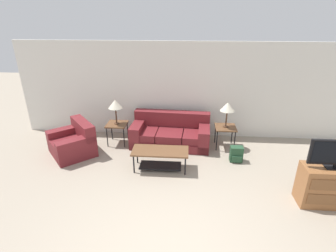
{
  "coord_description": "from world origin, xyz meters",
  "views": [
    {
      "loc": [
        0.21,
        -2.67,
        3.26
      ],
      "look_at": [
        -0.22,
        2.96,
        0.8
      ],
      "focal_mm": 28.0,
      "sensor_mm": 36.0,
      "label": 1
    }
  ],
  "objects_px": {
    "tv_console": "(330,186)",
    "backpack": "(236,154)",
    "side_table_right": "(225,129)",
    "armchair": "(74,143)",
    "coffee_table": "(160,155)",
    "table_lamp_right": "(227,107)",
    "table_lamp_left": "(115,104)",
    "side_table_left": "(117,126)",
    "couch": "(171,134)"
  },
  "relations": [
    {
      "from": "backpack",
      "to": "armchair",
      "type": "bearing_deg",
      "value": 178.62
    },
    {
      "from": "couch",
      "to": "table_lamp_left",
      "type": "relative_size",
      "value": 3.18
    },
    {
      "from": "coffee_table",
      "to": "backpack",
      "type": "bearing_deg",
      "value": 14.72
    },
    {
      "from": "table_lamp_left",
      "to": "backpack",
      "type": "relative_size",
      "value": 1.73
    },
    {
      "from": "backpack",
      "to": "side_table_right",
      "type": "bearing_deg",
      "value": 104.92
    },
    {
      "from": "couch",
      "to": "side_table_right",
      "type": "height_order",
      "value": "couch"
    },
    {
      "from": "table_lamp_left",
      "to": "tv_console",
      "type": "distance_m",
      "value": 4.97
    },
    {
      "from": "armchair",
      "to": "coffee_table",
      "type": "xyz_separation_m",
      "value": [
        2.22,
        -0.56,
        0.06
      ]
    },
    {
      "from": "armchair",
      "to": "backpack",
      "type": "relative_size",
      "value": 3.68
    },
    {
      "from": "couch",
      "to": "coffee_table",
      "type": "distance_m",
      "value": 1.26
    },
    {
      "from": "side_table_right",
      "to": "table_lamp_right",
      "type": "relative_size",
      "value": 0.87
    },
    {
      "from": "coffee_table",
      "to": "backpack",
      "type": "xyz_separation_m",
      "value": [
        1.75,
        0.46,
        -0.16
      ]
    },
    {
      "from": "tv_console",
      "to": "couch",
      "type": "bearing_deg",
      "value": 144.23
    },
    {
      "from": "table_lamp_right",
      "to": "table_lamp_left",
      "type": "bearing_deg",
      "value": 180.0
    },
    {
      "from": "side_table_left",
      "to": "table_lamp_left",
      "type": "xyz_separation_m",
      "value": [
        0.0,
        0.0,
        0.59
      ]
    },
    {
      "from": "tv_console",
      "to": "armchair",
      "type": "bearing_deg",
      "value": 164.58
    },
    {
      "from": "couch",
      "to": "tv_console",
      "type": "bearing_deg",
      "value": -35.77
    },
    {
      "from": "armchair",
      "to": "table_lamp_left",
      "type": "height_order",
      "value": "table_lamp_left"
    },
    {
      "from": "coffee_table",
      "to": "table_lamp_right",
      "type": "bearing_deg",
      "value": 37.12
    },
    {
      "from": "side_table_left",
      "to": "side_table_right",
      "type": "distance_m",
      "value": 2.83
    },
    {
      "from": "armchair",
      "to": "couch",
      "type": "bearing_deg",
      "value": 16.18
    },
    {
      "from": "couch",
      "to": "tv_console",
      "type": "relative_size",
      "value": 1.99
    },
    {
      "from": "table_lamp_left",
      "to": "side_table_right",
      "type": "bearing_deg",
      "value": -0.0
    },
    {
      "from": "couch",
      "to": "side_table_right",
      "type": "distance_m",
      "value": 1.43
    },
    {
      "from": "side_table_right",
      "to": "table_lamp_right",
      "type": "xyz_separation_m",
      "value": [
        -0.0,
        0.0,
        0.59
      ]
    },
    {
      "from": "side_table_left",
      "to": "side_table_right",
      "type": "bearing_deg",
      "value": 0.0
    },
    {
      "from": "table_lamp_right",
      "to": "backpack",
      "type": "distance_m",
      "value": 1.18
    },
    {
      "from": "table_lamp_right",
      "to": "side_table_left",
      "type": "bearing_deg",
      "value": -180.0
    },
    {
      "from": "table_lamp_left",
      "to": "backpack",
      "type": "height_order",
      "value": "table_lamp_left"
    },
    {
      "from": "side_table_right",
      "to": "table_lamp_left",
      "type": "xyz_separation_m",
      "value": [
        -2.83,
        0.0,
        0.59
      ]
    },
    {
      "from": "side_table_left",
      "to": "couch",
      "type": "bearing_deg",
      "value": 2.54
    },
    {
      "from": "tv_console",
      "to": "backpack",
      "type": "distance_m",
      "value": 1.99
    },
    {
      "from": "couch",
      "to": "backpack",
      "type": "xyz_separation_m",
      "value": [
        1.6,
        -0.78,
        -0.11
      ]
    },
    {
      "from": "table_lamp_right",
      "to": "backpack",
      "type": "height_order",
      "value": "table_lamp_right"
    },
    {
      "from": "couch",
      "to": "side_table_left",
      "type": "bearing_deg",
      "value": -177.46
    },
    {
      "from": "side_table_left",
      "to": "table_lamp_right",
      "type": "relative_size",
      "value": 0.87
    },
    {
      "from": "couch",
      "to": "table_lamp_right",
      "type": "relative_size",
      "value": 3.18
    },
    {
      "from": "side_table_left",
      "to": "backpack",
      "type": "bearing_deg",
      "value": -13.42
    },
    {
      "from": "coffee_table",
      "to": "side_table_right",
      "type": "bearing_deg",
      "value": 37.12
    },
    {
      "from": "side_table_right",
      "to": "couch",
      "type": "bearing_deg",
      "value": 177.45
    },
    {
      "from": "side_table_right",
      "to": "backpack",
      "type": "relative_size",
      "value": 1.51
    },
    {
      "from": "side_table_left",
      "to": "tv_console",
      "type": "xyz_separation_m",
      "value": [
        4.44,
        -2.11,
        -0.13
      ]
    },
    {
      "from": "side_table_left",
      "to": "table_lamp_right",
      "type": "xyz_separation_m",
      "value": [
        2.83,
        0.0,
        0.59
      ]
    },
    {
      "from": "table_lamp_right",
      "to": "tv_console",
      "type": "xyz_separation_m",
      "value": [
        1.61,
        -2.11,
        -0.72
      ]
    },
    {
      "from": "table_lamp_right",
      "to": "couch",
      "type": "bearing_deg",
      "value": 177.45
    },
    {
      "from": "table_lamp_right",
      "to": "coffee_table",
      "type": "bearing_deg",
      "value": -142.88
    },
    {
      "from": "coffee_table",
      "to": "tv_console",
      "type": "xyz_separation_m",
      "value": [
        3.17,
        -0.93,
        0.03
      ]
    },
    {
      "from": "table_lamp_left",
      "to": "coffee_table",
      "type": "bearing_deg",
      "value": -43.0
    },
    {
      "from": "table_lamp_left",
      "to": "table_lamp_right",
      "type": "bearing_deg",
      "value": 0.0
    },
    {
      "from": "armchair",
      "to": "table_lamp_right",
      "type": "relative_size",
      "value": 2.13
    }
  ]
}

